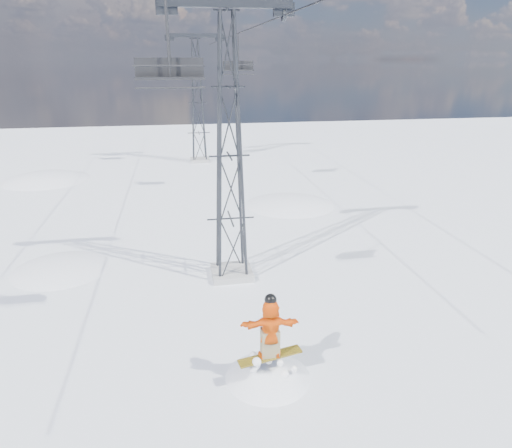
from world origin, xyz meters
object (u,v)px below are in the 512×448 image
object	(u,v)px
lift_tower_near	(229,157)
snowboarder_jump	(267,419)
lift_tower_far	(198,103)
lift_chair_near	(170,71)

from	to	relation	value
lift_tower_near	snowboarder_jump	size ratio (longest dim) A/B	1.64
snowboarder_jump	lift_tower_far	bearing A→B (deg)	90.41
snowboarder_jump	lift_chair_near	world-z (taller)	lift_chair_near
lift_tower_far	snowboarder_jump	xyz separation A→B (m)	(0.23, -32.22, -7.07)
lift_tower_far	lift_chair_near	distance (m)	30.51
snowboarder_jump	lift_chair_near	xyz separation A→B (m)	(-2.43, 1.99, 10.58)
snowboarder_jump	lift_tower_near	bearing A→B (deg)	91.84
lift_tower_far	lift_chair_near	xyz separation A→B (m)	(-2.20, -30.23, 3.51)
lift_tower_near	lift_chair_near	bearing A→B (deg)	-112.81
lift_tower_far	lift_chair_near	world-z (taller)	lift_tower_far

